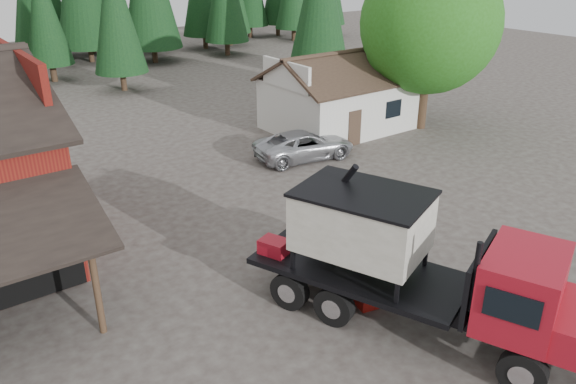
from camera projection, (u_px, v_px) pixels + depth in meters
ground at (299, 299)px, 17.90m from camera, size 120.00×120.00×0.00m
farmhouse at (340, 101)px, 33.82m from camera, size 8.60×6.42×4.65m
deciduous_tree at (430, 29)px, 32.04m from camera, size 8.00×8.00×10.20m
conifer_backdrop at (6, 73)px, 48.78m from camera, size 76.00×16.00×16.00m
near_pine_b at (115, 10)px, 40.81m from camera, size 3.96×3.96×10.40m
feed_truck at (416, 263)px, 15.87m from camera, size 6.21×10.32×4.54m
silver_car at (305, 145)px, 29.28m from camera, size 5.64×3.28×1.48m
equip_box at (364, 293)px, 17.67m from camera, size 0.93×1.23×0.60m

